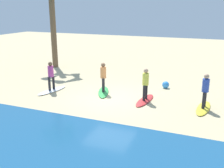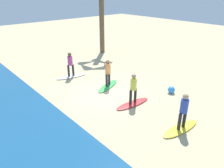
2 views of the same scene
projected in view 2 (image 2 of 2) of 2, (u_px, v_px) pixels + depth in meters
name	position (u px, v px, depth m)	size (l,w,h in m)	color
ground_plane	(107.00, 94.00, 12.35)	(60.00, 60.00, 0.00)	#CCB789
surfboard_yellow	(181.00, 129.00, 9.19)	(2.10, 0.56, 0.09)	yellow
surfer_yellow	(184.00, 109.00, 8.79)	(0.32, 0.46, 1.64)	#232328
surfboard_red	(133.00, 104.00, 11.18)	(2.10, 0.56, 0.09)	red
surfer_red	(133.00, 87.00, 10.77)	(0.32, 0.46, 1.64)	#232328
surfboard_green	(108.00, 86.00, 13.20)	(2.10, 0.56, 0.09)	green
surfer_green	(108.00, 71.00, 12.79)	(0.32, 0.44, 1.64)	#232328
surfboard_white	(71.00, 76.00, 14.63)	(2.10, 0.56, 0.09)	white
surfer_white	(70.00, 63.00, 14.23)	(0.32, 0.45, 1.64)	#232328
beach_ball	(171.00, 90.00, 12.34)	(0.41, 0.41, 0.41)	#338CE5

